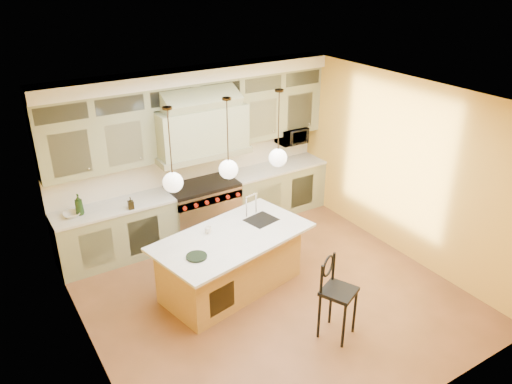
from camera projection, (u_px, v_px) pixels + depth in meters
floor at (270, 294)px, 7.32m from camera, size 5.00×5.00×0.00m
ceiling at (273, 101)px, 6.08m from camera, size 5.00×5.00×0.00m
wall_back at (192, 151)px, 8.62m from camera, size 5.00×0.00×5.00m
wall_front at (416, 307)px, 4.78m from camera, size 5.00×0.00×5.00m
wall_left at (83, 261)px, 5.50m from camera, size 0.00×5.00×5.00m
wall_right at (403, 169)px, 7.90m from camera, size 0.00×5.00×5.00m
back_cabinetry at (198, 157)px, 8.42m from camera, size 5.00×0.77×2.90m
range at (203, 208)px, 8.76m from camera, size 1.20×0.74×0.96m
kitchen_island at (231, 261)px, 7.27m from camera, size 2.45×1.63×1.35m
counter_stool at (337, 293)px, 6.29m from camera, size 0.53×0.53×1.15m
microwave at (292, 135)px, 9.36m from camera, size 0.54×0.37×0.30m
oil_bottle_a at (79, 204)px, 7.51m from camera, size 0.13×0.13×0.34m
oil_bottle_b at (131, 203)px, 7.71m from camera, size 0.10×0.10×0.19m
fruit_bowl at (72, 215)px, 7.51m from camera, size 0.26×0.26×0.06m
cup at (208, 230)px, 7.09m from camera, size 0.11×0.11×0.10m
pendant_left at (173, 180)px, 6.26m from camera, size 0.26×0.26×1.11m
pendant_center at (228, 167)px, 6.64m from camera, size 0.26×0.26×1.11m
pendant_right at (278, 156)px, 7.02m from camera, size 0.26×0.26×1.11m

